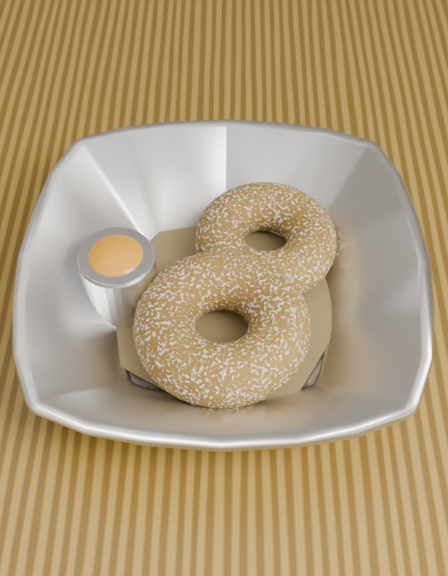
{
  "coord_description": "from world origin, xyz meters",
  "views": [
    {
      "loc": [
        0.06,
        -0.32,
        1.19
      ],
      "look_at": [
        0.06,
        -0.01,
        0.78
      ],
      "focal_mm": 50.0,
      "sensor_mm": 36.0,
      "label": 1
    }
  ],
  "objects_px": {
    "serving_bowl": "(224,287)",
    "donut_back": "(265,240)",
    "table": "(148,377)",
    "ramekin": "(119,274)",
    "donut_front": "(222,326)"
  },
  "relations": [
    {
      "from": "serving_bowl",
      "to": "donut_back",
      "type": "bearing_deg",
      "value": 57.33
    },
    {
      "from": "donut_front",
      "to": "ramekin",
      "type": "distance_m",
      "value": 0.08
    },
    {
      "from": "table",
      "to": "donut_front",
      "type": "xyz_separation_m",
      "value": [
        0.06,
        -0.04,
        0.13
      ]
    },
    {
      "from": "donut_front",
      "to": "donut_back",
      "type": "bearing_deg",
      "value": 68.59
    },
    {
      "from": "table",
      "to": "donut_front",
      "type": "distance_m",
      "value": 0.15
    },
    {
      "from": "table",
      "to": "donut_back",
      "type": "bearing_deg",
      "value": 21.42
    },
    {
      "from": "serving_bowl",
      "to": "donut_back",
      "type": "xyz_separation_m",
      "value": [
        0.03,
        0.04,
        -0.0
      ]
    },
    {
      "from": "donut_front",
      "to": "ramekin",
      "type": "xyz_separation_m",
      "value": [
        -0.07,
        0.04,
        0.01
      ]
    },
    {
      "from": "serving_bowl",
      "to": "donut_back",
      "type": "height_order",
      "value": "serving_bowl"
    },
    {
      "from": "table",
      "to": "ramekin",
      "type": "relative_size",
      "value": 23.17
    },
    {
      "from": "donut_back",
      "to": "donut_front",
      "type": "height_order",
      "value": "donut_front"
    },
    {
      "from": "donut_back",
      "to": "ramekin",
      "type": "height_order",
      "value": "ramekin"
    },
    {
      "from": "donut_front",
      "to": "ramekin",
      "type": "height_order",
      "value": "ramekin"
    },
    {
      "from": "table",
      "to": "ramekin",
      "type": "bearing_deg",
      "value": -163.7
    },
    {
      "from": "serving_bowl",
      "to": "donut_front",
      "type": "relative_size",
      "value": 2.29
    }
  ]
}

